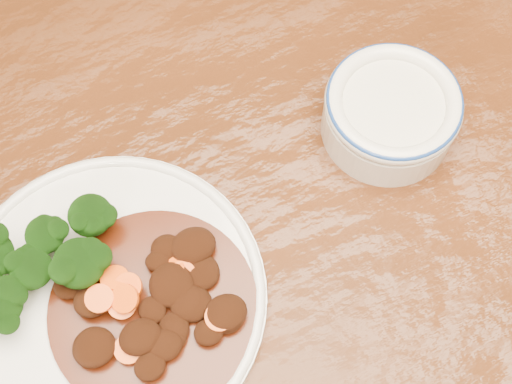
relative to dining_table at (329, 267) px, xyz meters
name	(u,v)px	position (x,y,z in m)	size (l,w,h in m)	color
ground	(296,378)	(0.00, 0.00, -0.67)	(4.00, 4.00, 0.00)	#412210
dining_table	(329,267)	(0.00, 0.00, 0.00)	(1.58, 1.03, 0.75)	#4E240D
dinner_plate	(109,298)	(-0.22, 0.02, 0.09)	(0.28, 0.28, 0.02)	silver
broccoli_florets	(38,259)	(-0.26, 0.07, 0.12)	(0.14, 0.09, 0.05)	#719B50
mince_stew	(160,305)	(-0.18, -0.01, 0.10)	(0.19, 0.19, 0.03)	#471507
dip_bowl	(391,112)	(0.09, 0.09, 0.11)	(0.13, 0.13, 0.06)	silver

